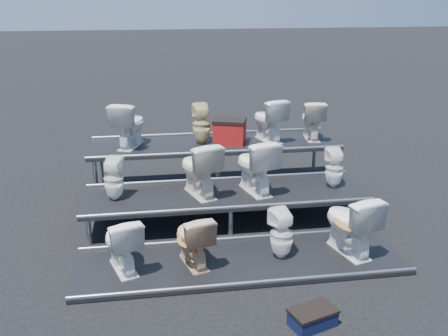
{
  "coord_description": "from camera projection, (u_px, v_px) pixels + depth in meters",
  "views": [
    {
      "loc": [
        -1.06,
        -6.85,
        3.33
      ],
      "look_at": [
        -0.01,
        0.1,
        0.82
      ],
      "focal_mm": 40.0,
      "sensor_mm": 36.0,
      "label": 1
    }
  ],
  "objects": [
    {
      "name": "tier_mid",
      "position": [
        225.0,
        207.0,
        7.57
      ],
      "size": [
        4.2,
        1.2,
        0.46
      ],
      "primitive_type": "cube",
      "color": "black",
      "rests_on": "ground"
    },
    {
      "name": "toilet_10",
      "position": [
        268.0,
        119.0,
        8.58
      ],
      "size": [
        0.61,
        0.82,
        0.75
      ],
      "primitive_type": "imported",
      "rotation": [
        0.0,
        0.0,
        3.44
      ],
      "color": "white",
      "rests_on": "tier_back"
    },
    {
      "name": "toilet_7",
      "position": [
        334.0,
        168.0,
        7.63
      ],
      "size": [
        0.27,
        0.28,
        0.61
      ],
      "primitive_type": "imported",
      "rotation": [
        0.0,
        0.0,
        3.14
      ],
      "color": "white",
      "rests_on": "tier_mid"
    },
    {
      "name": "toilet_1",
      "position": [
        193.0,
        239.0,
        6.22
      ],
      "size": [
        0.56,
        0.76,
        0.7
      ],
      "primitive_type": "imported",
      "rotation": [
        0.0,
        0.0,
        3.41
      ],
      "color": "tan",
      "rests_on": "tier_front"
    },
    {
      "name": "toilet_3",
      "position": [
        350.0,
        223.0,
        6.48
      ],
      "size": [
        0.67,
        0.92,
        0.84
      ],
      "primitive_type": "imported",
      "rotation": [
        0.0,
        0.0,
        3.4
      ],
      "color": "white",
      "rests_on": "tier_front"
    },
    {
      "name": "toilet_4",
      "position": [
        114.0,
        179.0,
        7.16
      ],
      "size": [
        0.35,
        0.36,
        0.63
      ],
      "primitive_type": "imported",
      "rotation": [
        0.0,
        0.0,
        2.87
      ],
      "color": "white",
      "rests_on": "tier_mid"
    },
    {
      "name": "toilet_6",
      "position": [
        255.0,
        165.0,
        7.42
      ],
      "size": [
        0.66,
        0.91,
        0.83
      ],
      "primitive_type": "imported",
      "rotation": [
        0.0,
        0.0,
        3.4
      ],
      "color": "white",
      "rests_on": "tier_mid"
    },
    {
      "name": "toilet_11",
      "position": [
        312.0,
        119.0,
        8.7
      ],
      "size": [
        0.47,
        0.72,
        0.69
      ],
      "primitive_type": "imported",
      "rotation": [
        0.0,
        0.0,
        3.01
      ],
      "color": "silver",
      "rests_on": "tier_back"
    },
    {
      "name": "step_stool",
      "position": [
        313.0,
        319.0,
        5.23
      ],
      "size": [
        0.53,
        0.41,
        0.17
      ],
      "primitive_type": "cube",
      "rotation": [
        0.0,
        0.0,
        0.32
      ],
      "color": "black",
      "rests_on": "ground"
    },
    {
      "name": "toilet_5",
      "position": [
        199.0,
        168.0,
        7.3
      ],
      "size": [
        0.7,
        0.92,
        0.83
      ],
      "primitive_type": "imported",
      "rotation": [
        0.0,
        0.0,
        3.48
      ],
      "color": "silver",
      "rests_on": "tier_mid"
    },
    {
      "name": "toilet_0",
      "position": [
        122.0,
        243.0,
        6.09
      ],
      "size": [
        0.61,
        0.8,
        0.72
      ],
      "primitive_type": "imported",
      "rotation": [
        0.0,
        0.0,
        3.46
      ],
      "color": "white",
      "rests_on": "tier_front"
    },
    {
      "name": "tier_front",
      "position": [
        241.0,
        262.0,
        6.43
      ],
      "size": [
        4.2,
        1.2,
        0.06
      ],
      "primitive_type": "cube",
      "color": "black",
      "rests_on": "ground"
    },
    {
      "name": "red_crate",
      "position": [
        230.0,
        132.0,
        8.49
      ],
      "size": [
        0.62,
        0.55,
        0.37
      ],
      "primitive_type": "cube",
      "rotation": [
        0.0,
        0.0,
        -0.32
      ],
      "color": "maroon",
      "rests_on": "tier_back"
    },
    {
      "name": "ground",
      "position": [
        225.0,
        220.0,
        7.65
      ],
      "size": [
        80.0,
        80.0,
        0.0
      ],
      "primitive_type": "plane",
      "color": "black",
      "rests_on": "ground"
    },
    {
      "name": "toilet_2",
      "position": [
        282.0,
        234.0,
        6.38
      ],
      "size": [
        0.36,
        0.37,
        0.66
      ],
      "primitive_type": "imported",
      "rotation": [
        0.0,
        0.0,
        3.4
      ],
      "color": "white",
      "rests_on": "tier_front"
    },
    {
      "name": "toilet_8",
      "position": [
        129.0,
        124.0,
        8.25
      ],
      "size": [
        0.67,
        0.85,
        0.76
      ],
      "primitive_type": "imported",
      "rotation": [
        0.0,
        0.0,
        2.77
      ],
      "color": "white",
      "rests_on": "tier_back"
    },
    {
      "name": "tier_back",
      "position": [
        214.0,
        166.0,
        8.72
      ],
      "size": [
        4.2,
        1.2,
        0.86
      ],
      "primitive_type": "cube",
      "color": "black",
      "rests_on": "ground"
    },
    {
      "name": "toilet_9",
      "position": [
        202.0,
        124.0,
        8.43
      ],
      "size": [
        0.33,
        0.34,
        0.68
      ],
      "primitive_type": "imported",
      "rotation": [
        0.0,
        0.0,
        3.22
      ],
      "color": "#D2C585",
      "rests_on": "tier_back"
    }
  ]
}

